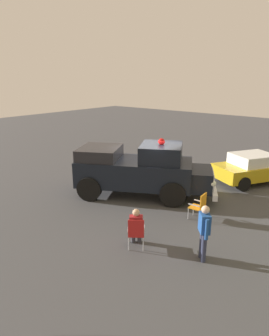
{
  "coord_description": "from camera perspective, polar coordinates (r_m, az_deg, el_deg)",
  "views": [
    {
      "loc": [
        10.49,
        7.61,
        5.07
      ],
      "look_at": [
        0.67,
        -0.43,
        1.23
      ],
      "focal_mm": 32.55,
      "sensor_mm": 36.0,
      "label": 1
    }
  ],
  "objects": [
    {
      "name": "ground_plane",
      "position": [
        13.92,
        3.12,
        -4.57
      ],
      "size": [
        60.0,
        60.0,
        0.0
      ],
      "primitive_type": "plane",
      "color": "#424244"
    },
    {
      "name": "vintage_fire_truck",
      "position": [
        13.23,
        1.0,
        -0.2
      ],
      "size": [
        4.78,
        6.26,
        2.59
      ],
      "color": "black",
      "rests_on": "ground"
    },
    {
      "name": "classic_hot_rod",
      "position": [
        16.24,
        22.03,
        0.12
      ],
      "size": [
        4.7,
        3.79,
        1.46
      ],
      "color": "black",
      "rests_on": "ground"
    },
    {
      "name": "lawn_chair_near_truck",
      "position": [
        9.36,
        0.3,
        -11.75
      ],
      "size": [
        0.69,
        0.69,
        1.02
      ],
      "color": "#B7BABF",
      "rests_on": "ground"
    },
    {
      "name": "lawn_chair_by_car",
      "position": [
        11.4,
        12.15,
        -6.71
      ],
      "size": [
        0.54,
        0.53,
        1.02
      ],
      "color": "#B7BABF",
      "rests_on": "ground"
    },
    {
      "name": "spectator_seated",
      "position": [
        9.43,
        0.31,
        -10.79
      ],
      "size": [
        0.65,
        0.62,
        1.29
      ],
      "color": "#383842",
      "rests_on": "ground"
    },
    {
      "name": "spectator_standing",
      "position": [
        8.9,
        12.9,
        -11.11
      ],
      "size": [
        0.55,
        0.49,
        1.68
      ],
      "color": "#2D334C",
      "rests_on": "ground"
    }
  ]
}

